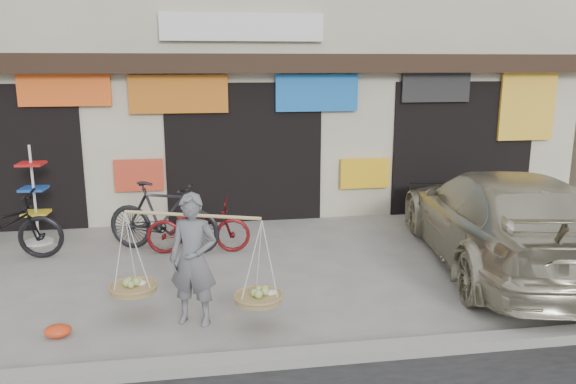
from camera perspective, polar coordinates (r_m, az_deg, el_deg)
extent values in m
plane|color=gray|center=(7.90, -2.13, -9.80)|extent=(70.00, 70.00, 0.00)
cube|color=gray|center=(6.09, 0.27, -16.49)|extent=(70.00, 0.25, 0.12)
cube|color=beige|center=(13.77, -5.67, 14.75)|extent=(14.00, 6.00, 7.00)
cube|color=black|center=(10.62, -4.53, 12.89)|extent=(14.00, 0.35, 0.35)
cube|color=black|center=(11.70, -27.13, 3.15)|extent=(3.00, 0.60, 2.70)
cube|color=black|center=(11.15, -4.54, 4.12)|extent=(3.00, 0.60, 2.70)
cube|color=black|center=(12.34, 16.83, 4.47)|extent=(3.00, 0.60, 2.70)
cube|color=#FD5E1B|center=(10.92, -21.76, 9.67)|extent=(1.60, 0.08, 0.60)
cube|color=#CB6818|center=(10.67, -11.04, 9.75)|extent=(1.80, 0.08, 0.70)
cube|color=blue|center=(10.91, 2.95, 10.03)|extent=(1.60, 0.08, 0.70)
cube|color=black|center=(11.64, 14.79, 10.30)|extent=(1.40, 0.08, 0.60)
cube|color=yellow|center=(12.60, 23.12, 8.04)|extent=(1.20, 0.08, 1.40)
cube|color=red|center=(10.91, -14.90, 1.66)|extent=(0.90, 0.08, 0.60)
cube|color=yellow|center=(11.35, 7.81, 1.90)|extent=(1.00, 0.08, 0.60)
cube|color=white|center=(10.71, -4.63, 16.37)|extent=(3.00, 0.08, 0.50)
imported|color=slate|center=(6.73, -9.59, -6.81)|extent=(0.68, 0.56, 1.60)
cylinder|color=tan|center=(6.57, -9.77, -2.33)|extent=(1.57, 0.60, 0.04)
cylinder|color=#9A7D49|center=(7.18, -15.42, -9.41)|extent=(0.56, 0.56, 0.07)
ellipsoid|color=#A5BF66|center=(7.16, -15.45, -8.96)|extent=(0.39, 0.39, 0.10)
cylinder|color=#9A7D49|center=(6.67, -3.01, -10.71)|extent=(0.56, 0.56, 0.07)
ellipsoid|color=#A5BF66|center=(6.65, -3.02, -10.23)|extent=(0.39, 0.39, 0.10)
imported|color=black|center=(9.46, -12.56, -2.49)|extent=(2.01, 1.25, 1.17)
imported|color=maroon|center=(9.32, -9.10, -3.48)|extent=(1.73, 0.71, 0.89)
imported|color=#BAB196|center=(9.13, 20.82, -2.57)|extent=(2.86, 5.40, 1.49)
cube|color=black|center=(11.41, 16.45, -0.26)|extent=(1.70, 0.36, 0.45)
cube|color=silver|center=(11.49, 16.33, -0.67)|extent=(0.45, 0.09, 0.12)
cylinder|color=silver|center=(10.72, -23.97, -4.63)|extent=(0.47, 0.47, 0.04)
cylinder|color=silver|center=(10.51, -24.38, -0.27)|extent=(0.04, 0.04, 1.72)
cube|color=yellow|center=(10.58, -24.22, -1.97)|extent=(0.43, 0.43, 0.04)
cube|color=#194CB2|center=(10.49, -24.44, 0.31)|extent=(0.43, 0.43, 0.04)
cube|color=red|center=(10.41, -24.66, 2.62)|extent=(0.43, 0.43, 0.04)
ellipsoid|color=red|center=(7.11, -22.35, -12.91)|extent=(0.31, 0.25, 0.14)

